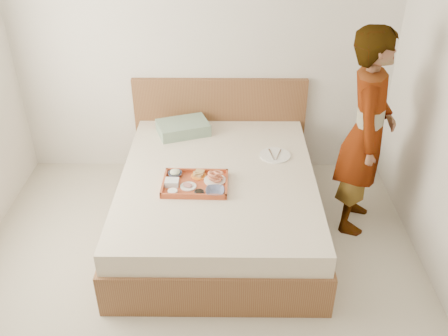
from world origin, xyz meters
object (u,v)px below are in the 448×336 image
bed (218,201)px  tray (195,183)px  dinner_plate (275,155)px  person (366,134)px

bed → tray: (-0.17, -0.17, 0.29)m
tray → bed: bearing=46.1°
tray → dinner_plate: tray is taller
tray → dinner_plate: bearing=36.3°
bed → tray: tray is taller
person → dinner_plate: bearing=91.3°
tray → person: person is taller
dinner_plate → person: (0.68, -0.20, 0.32)m
dinner_plate → person: size_ratio=0.15×
person → tray: bearing=118.4°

